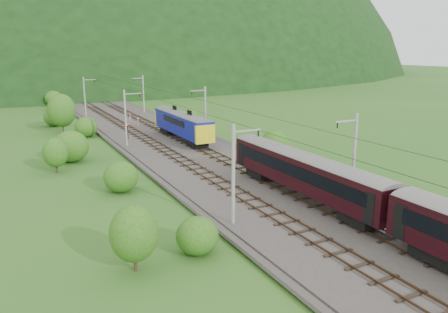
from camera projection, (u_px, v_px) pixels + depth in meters
name	position (u px, v px, depth m)	size (l,w,h in m)	color
ground	(296.00, 213.00, 37.67)	(600.00, 600.00, 0.00)	#275A1C
railbed	(240.00, 181.00, 46.26)	(14.00, 220.00, 0.30)	#38332D
track_left	(219.00, 182.00, 45.15)	(2.40, 220.00, 0.27)	brown
track_right	(259.00, 176.00, 47.28)	(2.40, 220.00, 0.27)	brown
catenary_left	(126.00, 117.00, 61.50)	(2.54, 192.28, 8.00)	gray
catenary_right	(205.00, 111.00, 66.93)	(2.54, 192.28, 8.00)	gray
overhead_wires	(240.00, 116.00, 44.59)	(4.83, 198.00, 0.03)	black
mountain_main	(37.00, 72.00, 262.15)	(504.00, 360.00, 244.00)	black
hazard_post_near	(138.00, 122.00, 77.38)	(0.18, 0.18, 1.67)	red
hazard_post_far	(130.00, 117.00, 83.89)	(0.17, 0.17, 1.62)	red
signal	(128.00, 130.00, 66.86)	(0.26, 0.26, 2.39)	black
vegetation_left	(102.00, 153.00, 49.93)	(10.90, 142.25, 6.61)	#245316
vegetation_right	(396.00, 185.00, 40.82)	(5.84, 92.63, 3.23)	#245316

